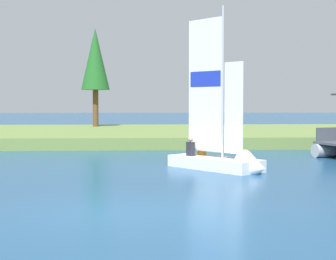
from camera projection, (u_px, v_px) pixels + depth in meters
The scene contains 4 objects.
ground_plane at pixel (124, 213), 11.82m from camera, with size 200.00×200.00×0.00m, color navy.
shore_bank at pixel (137, 135), 34.47m from camera, with size 80.00×15.46×0.62m, color olive.
shoreline_tree_midright at pixel (95, 60), 38.67m from camera, with size 2.06×2.06×7.15m.
sailboat at pixel (227, 156), 19.00m from camera, with size 3.59×3.96×6.23m.
Camera 1 is at (0.44, -11.74, 2.48)m, focal length 57.11 mm.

